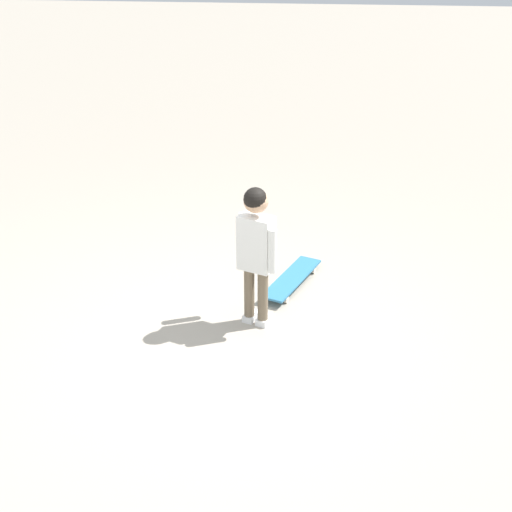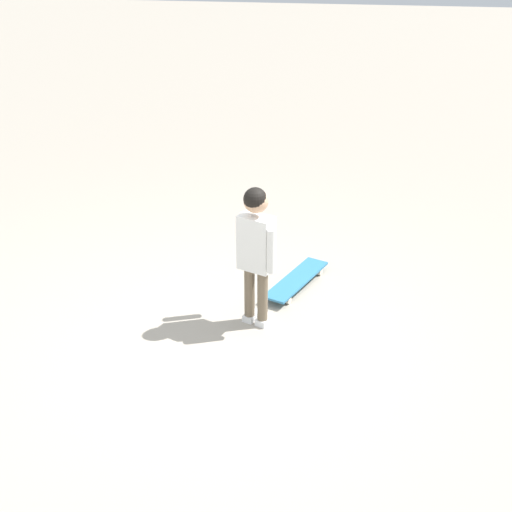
{
  "view_description": "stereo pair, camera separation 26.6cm",
  "coord_description": "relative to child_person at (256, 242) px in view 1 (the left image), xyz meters",
  "views": [
    {
      "loc": [
        -3.64,
        -0.75,
        2.56
      ],
      "look_at": [
        0.36,
        -0.18,
        0.55
      ],
      "focal_mm": 45.28,
      "sensor_mm": 36.0,
      "label": 1
    },
    {
      "loc": [
        -3.59,
        -1.01,
        2.56
      ],
      "look_at": [
        0.36,
        -0.18,
        0.55
      ],
      "focal_mm": 45.28,
      "sensor_mm": 36.0,
      "label": 2
    }
  ],
  "objects": [
    {
      "name": "skateboard",
      "position": [
        0.6,
        -0.21,
        -0.6
      ],
      "size": [
        0.8,
        0.44,
        0.07
      ],
      "color": "teal",
      "rests_on": "ground"
    },
    {
      "name": "ground_plane",
      "position": [
        -0.36,
        0.18,
        -0.66
      ],
      "size": [
        50.0,
        50.0,
        0.0
      ],
      "primitive_type": "plane",
      "color": "#9E9384"
    },
    {
      "name": "child_person",
      "position": [
        0.0,
        0.0,
        0.0
      ],
      "size": [
        0.31,
        0.3,
        1.06
      ],
      "color": "brown",
      "rests_on": "ground"
    }
  ]
}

